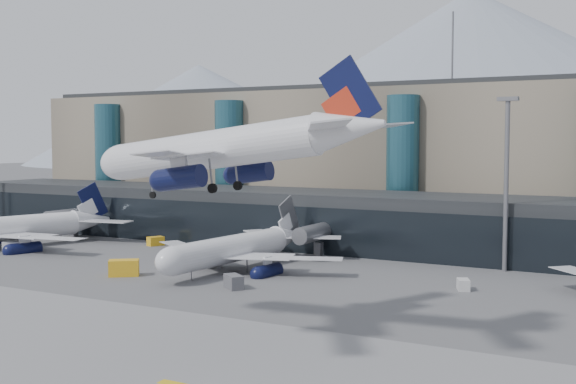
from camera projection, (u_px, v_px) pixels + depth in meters
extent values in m
plane|color=#515154|center=(130.00, 318.00, 78.42)|extent=(900.00, 900.00, 0.00)
cube|color=slate|center=(20.00, 353.00, 65.24)|extent=(400.00, 40.00, 0.04)
cube|color=black|center=(345.00, 220.00, 129.00)|extent=(170.00, 18.00, 10.00)
cube|color=black|center=(324.00, 231.00, 121.25)|extent=(170.00, 0.40, 8.00)
cylinder|color=slate|center=(73.00, 215.00, 145.41)|extent=(2.80, 14.00, 2.80)
cube|color=slate|center=(74.00, 230.00, 145.62)|extent=(1.20, 1.20, 2.40)
cylinder|color=slate|center=(319.00, 232.00, 119.40)|extent=(2.80, 14.00, 2.80)
cube|color=slate|center=(319.00, 250.00, 119.61)|extent=(1.20, 1.20, 2.40)
cube|color=gray|center=(303.00, 159.00, 168.21)|extent=(130.00, 30.00, 30.00)
cube|color=black|center=(303.00, 92.00, 167.11)|extent=(123.50, 28.00, 1.00)
cylinder|color=#235363|center=(108.00, 162.00, 175.51)|extent=(6.40, 6.40, 28.00)
cylinder|color=#235363|center=(229.00, 164.00, 158.96)|extent=(6.40, 6.40, 28.00)
cylinder|color=#235363|center=(403.00, 168.00, 140.04)|extent=(6.40, 6.40, 28.00)
cylinder|color=slate|center=(452.00, 50.00, 150.02)|extent=(0.40, 0.40, 16.00)
cone|color=gray|center=(199.00, 116.00, 532.42)|extent=(320.00, 320.00, 75.00)
cone|color=gray|center=(470.00, 81.00, 436.59)|extent=(400.00, 400.00, 110.00)
cylinder|color=slate|center=(506.00, 187.00, 105.49)|extent=(0.70, 0.70, 25.00)
cube|color=slate|center=(508.00, 99.00, 104.58)|extent=(3.00, 1.20, 0.60)
cylinder|color=silver|center=(229.00, 135.00, 68.24)|extent=(22.43, 3.91, 3.71)
ellipsoid|color=silver|center=(136.00, 136.00, 73.45)|extent=(5.23, 3.76, 3.71)
cone|color=silver|center=(371.00, 132.00, 61.53)|extent=(6.43, 3.77, 3.71)
cube|color=silver|center=(194.00, 142.00, 60.48)|extent=(11.80, 16.78, 0.19)
cylinder|color=#0C1137|center=(195.00, 163.00, 62.91)|extent=(4.50, 2.08, 2.04)
cube|color=silver|center=(351.00, 130.00, 57.57)|extent=(6.78, 8.84, 0.15)
cube|color=silver|center=(284.00, 142.00, 74.60)|extent=(11.58, 16.81, 0.19)
cylinder|color=#0C1137|center=(264.00, 160.00, 73.64)|extent=(4.50, 2.08, 2.04)
cube|color=silver|center=(389.00, 131.00, 65.47)|extent=(6.68, 8.86, 0.15)
cube|color=#0C1137|center=(375.00, 97.00, 61.17)|extent=(5.54, 0.27, 6.53)
cube|color=#B62B16|center=(365.00, 111.00, 61.70)|extent=(3.71, 0.29, 3.57)
cylinder|color=slate|center=(163.00, 160.00, 72.06)|extent=(0.15, 0.15, 2.97)
cylinder|color=black|center=(163.00, 173.00, 72.15)|extent=(0.66, 0.24, 0.66)
cylinder|color=black|center=(225.00, 176.00, 66.10)|extent=(0.85, 0.34, 0.85)
cylinder|color=black|center=(250.00, 174.00, 70.03)|extent=(0.85, 0.34, 0.85)
cylinder|color=silver|center=(17.00, 220.00, 130.24)|extent=(12.15, 26.78, 4.42)
cone|color=silver|center=(102.00, 212.00, 142.20)|extent=(6.49, 8.59, 4.42)
cube|color=silver|center=(52.00, 228.00, 124.84)|extent=(19.75, 8.98, 0.22)
cylinder|color=#0C1137|center=(38.00, 240.00, 125.56)|extent=(3.91, 5.82, 2.43)
cube|color=silver|center=(116.00, 213.00, 138.38)|extent=(10.44, 5.59, 0.18)
cube|color=silver|center=(6.00, 219.00, 138.42)|extent=(18.45, 17.61, 0.22)
cylinder|color=#0C1137|center=(3.00, 233.00, 135.88)|extent=(3.91, 5.82, 2.43)
cube|color=silver|center=(88.00, 209.00, 145.98)|extent=(9.68, 9.72, 0.18)
cube|color=#0C1137|center=(103.00, 194.00, 142.21)|extent=(2.21, 6.38, 7.78)
cube|color=silver|center=(98.00, 201.00, 141.51)|extent=(1.61, 4.31, 4.25)
cylinder|color=black|center=(31.00, 245.00, 129.47)|extent=(0.67, 1.08, 1.01)
cylinder|color=black|center=(18.00, 242.00, 133.25)|extent=(0.67, 1.08, 1.01)
cylinder|color=silver|center=(238.00, 239.00, 107.98)|extent=(6.16, 24.64, 4.04)
ellipsoid|color=silver|center=(184.00, 249.00, 97.82)|extent=(4.52, 5.99, 4.04)
cone|color=silver|center=(295.00, 227.00, 121.03)|extent=(4.64, 7.29, 4.04)
cube|color=silver|center=(293.00, 247.00, 104.71)|extent=(18.39, 11.52, 0.20)
cylinder|color=#0C1137|center=(276.00, 261.00, 104.84)|extent=(2.64, 5.05, 2.22)
cube|color=silver|center=(320.00, 228.00, 118.34)|extent=(9.70, 6.74, 0.16)
cube|color=silver|center=(201.00, 238.00, 114.25)|extent=(18.04, 13.84, 0.20)
cylinder|color=#0C1137|center=(206.00, 253.00, 112.09)|extent=(2.64, 5.05, 2.22)
cube|color=silver|center=(271.00, 224.00, 123.69)|extent=(9.49, 7.86, 0.16)
cube|color=slate|center=(296.00, 208.00, 121.09)|extent=(0.77, 6.03, 7.11)
cube|color=silver|center=(293.00, 216.00, 120.30)|extent=(0.64, 4.05, 3.89)
cylinder|color=slate|center=(201.00, 265.00, 101.05)|extent=(0.16, 0.16, 3.23)
cylinder|color=black|center=(202.00, 275.00, 101.15)|extent=(0.32, 0.74, 0.72)
cylinder|color=black|center=(256.00, 266.00, 107.81)|extent=(0.44, 0.95, 0.92)
cylinder|color=black|center=(230.00, 263.00, 110.47)|extent=(0.44, 0.95, 0.92)
cube|color=silver|center=(14.00, 247.00, 124.48)|extent=(3.82, 3.00, 1.89)
cube|color=gold|center=(156.00, 241.00, 132.39)|extent=(2.72, 3.29, 1.64)
cube|color=#535359|center=(234.00, 282.00, 93.85)|extent=(3.62, 3.32, 1.80)
cube|color=#535359|center=(15.00, 232.00, 144.09)|extent=(2.80, 3.75, 1.87)
cube|color=silver|center=(463.00, 285.00, 92.92)|extent=(2.27, 2.82, 1.43)
cube|color=gold|center=(124.00, 268.00, 102.64)|extent=(4.67, 4.27, 2.31)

